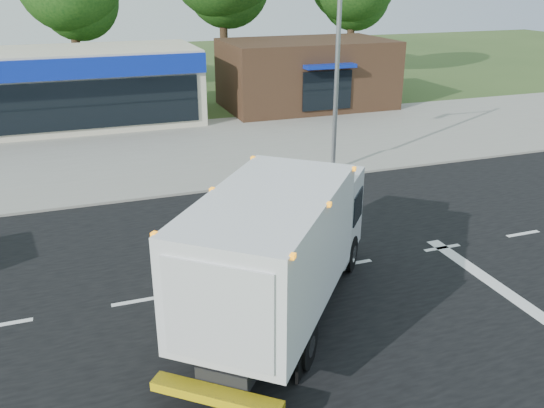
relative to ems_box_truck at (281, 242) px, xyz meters
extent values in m
plane|color=#385123|center=(2.84, 1.86, -1.97)|extent=(120.00, 120.00, 0.00)
cube|color=black|center=(2.84, 1.86, -1.96)|extent=(60.00, 14.00, 0.02)
cube|color=gray|center=(2.84, 10.06, -1.91)|extent=(60.00, 2.40, 0.12)
cube|color=gray|center=(2.84, 15.86, -1.96)|extent=(60.00, 9.00, 0.02)
cube|color=silver|center=(-6.16, 1.86, -1.95)|extent=(1.20, 0.15, 0.01)
cube|color=silver|center=(-3.16, 1.86, -1.95)|extent=(1.20, 0.15, 0.01)
cube|color=silver|center=(-0.16, 1.86, -1.95)|extent=(1.20, 0.15, 0.01)
cube|color=silver|center=(2.84, 1.86, -1.95)|extent=(1.20, 0.15, 0.01)
cube|color=silver|center=(5.84, 1.86, -1.95)|extent=(1.20, 0.15, 0.01)
cube|color=silver|center=(8.84, 1.86, -1.95)|extent=(1.20, 0.15, 0.01)
cube|color=silver|center=(5.84, -1.14, -1.95)|extent=(0.40, 7.00, 0.01)
cube|color=black|center=(-0.53, -0.65, -1.24)|extent=(4.08, 4.69, 0.36)
cube|color=silver|center=(1.79, 2.21, -0.36)|extent=(3.04, 3.02, 2.18)
cube|color=black|center=(2.41, 2.97, -0.15)|extent=(1.63, 1.36, 0.93)
cube|color=white|center=(-0.53, -0.65, 0.21)|extent=(5.21, 5.60, 2.44)
cube|color=silver|center=(-2.18, -2.69, 0.16)|extent=(1.65, 1.36, 1.97)
cube|color=yellow|center=(-2.30, -2.83, -1.40)|extent=(2.16, 1.85, 0.19)
cube|color=orange|center=(-0.53, -0.65, 1.41)|extent=(5.11, 5.47, 0.08)
cylinder|color=black|center=(1.06, 2.87, -1.47)|extent=(0.87, 0.97, 1.00)
cylinder|color=black|center=(2.59, 1.63, -1.47)|extent=(0.87, 0.97, 1.00)
cylinder|color=black|center=(-1.80, -0.56, -1.47)|extent=(0.87, 0.97, 1.00)
cylinder|color=black|center=(-0.18, -1.87, -1.47)|extent=(0.87, 0.97, 1.00)
imported|color=#CDB889|center=(-0.85, 1.06, -1.17)|extent=(0.66, 0.70, 1.60)
sphere|color=white|center=(-0.85, 1.06, -0.40)|extent=(0.28, 0.28, 0.28)
cube|color=beige|center=(-6.16, 21.86, 0.03)|extent=(18.00, 6.00, 4.00)
cube|color=#0B249C|center=(-6.16, 18.81, 1.43)|extent=(18.00, 0.30, 1.00)
cube|color=black|center=(-6.16, 18.81, -0.37)|extent=(17.00, 0.12, 2.40)
cube|color=#382316|center=(9.84, 21.86, 0.03)|extent=(10.00, 6.00, 4.00)
cube|color=#0B249C|center=(9.84, 18.76, 0.93)|extent=(3.00, 1.20, 0.20)
cube|color=black|center=(9.84, 18.81, -0.47)|extent=(3.00, 0.12, 2.20)
cylinder|color=gray|center=(5.84, 9.46, 2.03)|extent=(0.18, 0.18, 8.00)
cylinder|color=#332114|center=(-3.16, 29.86, 1.46)|extent=(0.56, 0.56, 6.86)
sphere|color=#123F13|center=(-2.66, 30.36, 4.11)|extent=(5.10, 5.10, 5.10)
cylinder|color=#332114|center=(6.84, 29.86, 1.95)|extent=(0.56, 0.56, 7.84)
cylinder|color=#332114|center=(16.84, 29.86, 1.53)|extent=(0.56, 0.56, 7.00)
camera|label=1|loc=(-4.15, -10.98, 5.59)|focal=38.00mm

